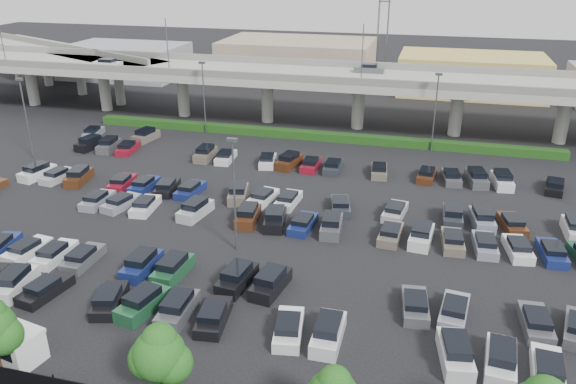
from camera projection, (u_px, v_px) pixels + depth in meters
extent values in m
plane|color=black|center=(263.00, 212.00, 56.81)|extent=(280.00, 280.00, 0.00)
cube|color=#9A9A92|center=(326.00, 78.00, 82.45)|extent=(150.00, 13.00, 1.10)
cube|color=slate|center=(317.00, 79.00, 76.47)|extent=(150.00, 0.50, 1.00)
cube|color=slate|center=(333.00, 63.00, 87.60)|extent=(150.00, 0.50, 1.00)
cylinder|color=#9A9A92|center=(32.00, 85.00, 95.81)|extent=(1.80, 1.80, 6.70)
cube|color=slate|center=(28.00, 67.00, 94.57)|extent=(2.60, 9.75, 0.50)
cylinder|color=#9A9A92|center=(105.00, 90.00, 92.56)|extent=(1.80, 1.80, 6.70)
cube|color=slate|center=(102.00, 71.00, 91.32)|extent=(2.60, 9.75, 0.50)
cylinder|color=#9A9A92|center=(183.00, 95.00, 89.31)|extent=(1.80, 1.80, 6.70)
cube|color=slate|center=(182.00, 75.00, 88.08)|extent=(2.60, 9.75, 0.50)
cylinder|color=#9A9A92|center=(267.00, 100.00, 86.07)|extent=(1.80, 1.80, 6.70)
cube|color=slate|center=(267.00, 80.00, 84.83)|extent=(2.60, 9.75, 0.50)
cylinder|color=#9A9A92|center=(358.00, 106.00, 82.82)|extent=(1.80, 1.80, 6.70)
cube|color=slate|center=(359.00, 85.00, 81.58)|extent=(2.60, 9.75, 0.50)
cylinder|color=#9A9A92|center=(456.00, 112.00, 79.57)|extent=(1.80, 1.80, 6.70)
cube|color=slate|center=(459.00, 90.00, 78.33)|extent=(2.60, 9.75, 0.50)
cylinder|color=#9A9A92|center=(563.00, 119.00, 76.32)|extent=(1.80, 1.80, 6.70)
cube|color=slate|center=(567.00, 96.00, 75.09)|extent=(2.60, 9.75, 0.50)
cube|color=white|center=(108.00, 64.00, 87.29)|extent=(4.40, 1.82, 0.82)
cube|color=black|center=(107.00, 60.00, 87.04)|extent=(2.30, 1.60, 0.50)
cube|color=#494B50|center=(369.00, 70.00, 83.35)|extent=(4.40, 1.82, 0.82)
cube|color=black|center=(369.00, 65.00, 83.10)|extent=(2.30, 1.60, 0.50)
cylinder|color=#4E4E53|center=(2.00, 40.00, 86.83)|extent=(0.14, 0.14, 8.00)
cylinder|color=#4E4E53|center=(167.00, 47.00, 80.33)|extent=(0.14, 0.14, 8.00)
cylinder|color=#4E4E53|center=(362.00, 55.00, 73.84)|extent=(0.14, 0.14, 8.00)
cube|color=#9A9A92|center=(62.00, 52.00, 104.30)|extent=(50.93, 30.13, 1.10)
cube|color=slate|center=(61.00, 46.00, 103.88)|extent=(47.34, 22.43, 1.00)
cylinder|color=#9A9A92|center=(17.00, 61.00, 116.97)|extent=(1.60, 1.60, 6.70)
cylinder|color=#9A9A92|center=(46.00, 68.00, 109.93)|extent=(1.60, 1.60, 6.70)
cylinder|color=#9A9A92|center=(80.00, 76.00, 102.90)|extent=(1.60, 1.60, 6.70)
cylinder|color=#9A9A92|center=(119.00, 85.00, 95.86)|extent=(1.60, 1.60, 6.70)
cube|color=#153F12|center=(315.00, 135.00, 78.85)|extent=(66.00, 1.60, 1.10)
sphere|color=#194713|center=(3.00, 336.00, 33.98)|extent=(2.39, 2.39, 2.39)
sphere|color=#194713|center=(159.00, 354.00, 31.53)|extent=(3.07, 3.07, 3.07)
sphere|color=#194713|center=(172.00, 363.00, 31.67)|extent=(2.41, 2.41, 2.41)
sphere|color=#194713|center=(149.00, 358.00, 31.73)|extent=(2.41, 2.41, 2.41)
sphere|color=#194713|center=(159.00, 341.00, 31.29)|extent=(2.08, 2.08, 2.08)
sphere|color=#194713|center=(334.00, 383.00, 28.74)|extent=(1.89, 1.89, 1.89)
cube|color=white|center=(15.00, 284.00, 43.51)|extent=(2.41, 4.61, 1.05)
cube|color=black|center=(13.00, 275.00, 43.18)|extent=(1.95, 2.80, 0.65)
cube|color=black|center=(46.00, 290.00, 42.91)|extent=(2.52, 4.64, 0.82)
cube|color=black|center=(43.00, 285.00, 42.49)|extent=(1.96, 2.53, 0.50)
cube|color=black|center=(110.00, 301.00, 41.64)|extent=(2.87, 4.72, 0.82)
cube|color=black|center=(107.00, 295.00, 41.22)|extent=(2.13, 2.63, 0.50)
cube|color=#1C502F|center=(143.00, 305.00, 40.96)|extent=(2.71, 4.69, 1.05)
cube|color=black|center=(142.00, 295.00, 40.63)|extent=(2.12, 2.88, 0.65)
cube|color=#494B50|center=(178.00, 310.00, 40.32)|extent=(1.92, 4.44, 1.05)
cube|color=black|center=(177.00, 301.00, 40.00)|extent=(1.66, 2.63, 0.65)
cube|color=black|center=(214.00, 317.00, 39.72)|extent=(2.33, 4.58, 0.82)
cube|color=black|center=(212.00, 312.00, 39.30)|extent=(1.86, 2.47, 0.50)
cube|color=white|center=(289.00, 330.00, 38.45)|extent=(2.46, 4.62, 0.82)
cube|color=black|center=(288.00, 324.00, 38.03)|extent=(1.93, 2.52, 0.50)
cube|color=white|center=(328.00, 334.00, 37.77)|extent=(1.83, 4.40, 1.05)
cube|color=black|center=(329.00, 324.00, 37.44)|extent=(1.61, 2.60, 0.65)
cube|color=white|center=(455.00, 355.00, 35.85)|extent=(2.47, 4.63, 1.05)
cube|color=black|center=(457.00, 344.00, 35.53)|extent=(1.98, 2.81, 0.65)
cube|color=white|center=(500.00, 362.00, 35.22)|extent=(2.24, 4.55, 1.05)
cube|color=black|center=(502.00, 352.00, 34.89)|extent=(1.84, 2.74, 0.65)
cube|color=white|center=(547.00, 371.00, 34.62)|extent=(2.18, 4.54, 0.82)
cube|color=black|center=(549.00, 365.00, 34.20)|extent=(1.79, 2.43, 0.50)
cube|color=navy|center=(0.00, 247.00, 49.28)|extent=(2.54, 4.65, 0.82)
cube|color=white|center=(27.00, 251.00, 48.64)|extent=(2.36, 4.59, 0.82)
cube|color=black|center=(24.00, 245.00, 48.22)|extent=(1.88, 2.48, 0.50)
cube|color=white|center=(55.00, 255.00, 48.00)|extent=(1.86, 4.42, 0.82)
cube|color=black|center=(52.00, 249.00, 47.58)|extent=(1.62, 2.31, 0.50)
cube|color=#494B50|center=(83.00, 259.00, 47.36)|extent=(1.82, 4.40, 0.82)
cube|color=black|center=(81.00, 253.00, 46.94)|extent=(1.60, 2.30, 0.50)
cube|color=navy|center=(142.00, 266.00, 46.04)|extent=(1.87, 4.42, 1.05)
cube|color=black|center=(141.00, 257.00, 45.72)|extent=(1.63, 2.62, 0.65)
cube|color=#1C502F|center=(173.00, 270.00, 45.41)|extent=(2.07, 4.50, 1.05)
cube|color=black|center=(172.00, 261.00, 45.08)|extent=(1.75, 2.69, 0.65)
cube|color=black|center=(237.00, 279.00, 44.13)|extent=(2.36, 4.60, 1.05)
cube|color=black|center=(237.00, 270.00, 43.81)|extent=(1.92, 2.78, 0.65)
cube|color=black|center=(271.00, 284.00, 43.49)|extent=(2.47, 4.63, 1.05)
cube|color=black|center=(270.00, 275.00, 43.17)|extent=(1.98, 2.81, 0.65)
cube|color=#494B50|center=(415.00, 306.00, 40.99)|extent=(2.28, 4.57, 0.82)
cube|color=black|center=(416.00, 300.00, 40.56)|extent=(1.84, 2.46, 0.50)
cube|color=gray|center=(454.00, 312.00, 40.35)|extent=(2.36, 4.60, 0.82)
cube|color=black|center=(455.00, 306.00, 39.92)|extent=(1.88, 2.49, 0.50)
cube|color=#494B50|center=(536.00, 324.00, 39.07)|extent=(2.07, 4.50, 0.82)
cube|color=black|center=(538.00, 318.00, 38.65)|extent=(1.73, 2.39, 0.50)
cube|color=gray|center=(98.00, 201.00, 58.43)|extent=(1.85, 4.41, 0.82)
cube|color=black|center=(96.00, 196.00, 58.00)|extent=(1.62, 2.31, 0.50)
cube|color=gray|center=(121.00, 203.00, 57.79)|extent=(2.71, 4.69, 0.82)
cube|color=black|center=(120.00, 199.00, 57.37)|extent=(2.05, 2.59, 0.50)
cube|color=white|center=(146.00, 206.00, 57.15)|extent=(2.23, 4.55, 0.82)
cube|color=black|center=(144.00, 201.00, 56.73)|extent=(1.81, 2.44, 0.50)
cube|color=#BBBCC0|center=(196.00, 211.00, 55.83)|extent=(2.48, 4.63, 1.05)
cube|color=black|center=(195.00, 204.00, 55.51)|extent=(1.98, 2.82, 0.65)
cube|color=#4C2814|center=(248.00, 217.00, 54.56)|extent=(2.27, 4.57, 1.05)
cube|color=black|center=(248.00, 209.00, 54.24)|extent=(1.86, 2.75, 0.65)
cube|color=black|center=(275.00, 220.00, 53.92)|extent=(2.50, 4.63, 1.05)
cube|color=black|center=(275.00, 212.00, 53.60)|extent=(2.00, 2.82, 0.65)
cube|color=navy|center=(303.00, 224.00, 53.33)|extent=(2.15, 4.53, 0.82)
cube|color=black|center=(303.00, 219.00, 52.90)|extent=(1.77, 2.41, 0.50)
cube|color=#494B50|center=(331.00, 227.00, 52.64)|extent=(2.18, 4.54, 1.05)
cube|color=black|center=(332.00, 219.00, 52.32)|extent=(1.81, 2.72, 0.65)
cube|color=#6A5F53|center=(390.00, 235.00, 51.41)|extent=(2.15, 4.53, 0.82)
cube|color=black|center=(391.00, 229.00, 50.99)|extent=(1.77, 2.41, 0.50)
cube|color=white|center=(421.00, 237.00, 50.73)|extent=(2.26, 4.56, 1.05)
cube|color=black|center=(422.00, 229.00, 50.41)|extent=(1.86, 2.75, 0.65)
cube|color=#6A5F53|center=(453.00, 242.00, 50.14)|extent=(2.13, 4.52, 0.82)
cube|color=black|center=(453.00, 236.00, 49.71)|extent=(1.76, 2.41, 0.50)
cube|color=gray|center=(485.00, 245.00, 49.50)|extent=(2.16, 4.53, 0.82)
cube|color=black|center=(486.00, 240.00, 49.08)|extent=(1.78, 2.42, 0.50)
cube|color=white|center=(518.00, 249.00, 48.86)|extent=(2.42, 4.61, 0.82)
cube|color=black|center=(519.00, 244.00, 48.44)|extent=(1.91, 2.50, 0.50)
cube|color=navy|center=(552.00, 253.00, 48.22)|extent=(2.21, 4.55, 0.82)
cube|color=black|center=(554.00, 248.00, 47.80)|extent=(1.80, 2.44, 0.50)
cube|color=white|center=(38.00, 173.00, 65.38)|extent=(2.53, 4.64, 1.05)
cube|color=black|center=(36.00, 167.00, 65.06)|extent=(2.02, 2.83, 0.65)
cube|color=#BBBCC0|center=(58.00, 176.00, 64.79)|extent=(2.41, 4.61, 0.82)
cube|color=black|center=(56.00, 172.00, 64.37)|extent=(1.91, 2.50, 0.50)
cube|color=#4C2814|center=(79.00, 178.00, 64.11)|extent=(2.54, 4.64, 1.05)
cube|color=black|center=(78.00, 171.00, 63.79)|extent=(2.02, 2.83, 0.65)
cube|color=maroon|center=(122.00, 183.00, 62.88)|extent=(2.26, 4.56, 0.82)
cube|color=black|center=(121.00, 179.00, 62.45)|extent=(1.83, 2.45, 0.50)
cube|color=navy|center=(145.00, 186.00, 62.24)|extent=(1.95, 4.45, 0.82)
cube|color=black|center=(143.00, 181.00, 61.82)|extent=(1.67, 2.35, 0.50)
cube|color=black|center=(167.00, 188.00, 61.60)|extent=(2.43, 4.62, 0.82)
cube|color=black|center=(166.00, 183.00, 61.18)|extent=(1.91, 2.51, 0.50)
cube|color=navy|center=(190.00, 190.00, 60.97)|extent=(2.16, 4.53, 0.82)
cube|color=black|center=(189.00, 186.00, 60.54)|extent=(1.78, 2.42, 0.50)
cube|color=#6A5F53|center=(238.00, 195.00, 59.64)|extent=(2.75, 4.69, 1.05)
cube|color=black|center=(238.00, 187.00, 59.32)|extent=(2.14, 2.89, 0.65)
cube|color=white|center=(263.00, 198.00, 59.05)|extent=(2.57, 4.65, 0.82)
cube|color=black|center=(262.00, 193.00, 58.63)|extent=(1.98, 2.55, 0.50)
cube|color=white|center=(288.00, 201.00, 58.41)|extent=(2.14, 4.52, 0.82)
cube|color=black|center=(288.00, 196.00, 57.99)|extent=(1.77, 2.41, 0.50)
cube|color=#2B3038|center=(340.00, 206.00, 57.14)|extent=(2.76, 4.70, 0.82)
cube|color=black|center=(340.00, 201.00, 56.72)|extent=(2.08, 2.60, 0.50)
cube|color=#BBBCC0|center=(395.00, 212.00, 55.86)|extent=(2.44, 4.62, 0.82)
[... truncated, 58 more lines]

